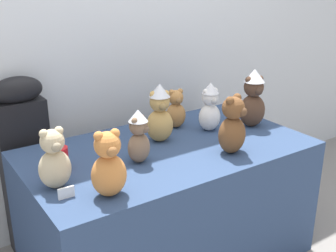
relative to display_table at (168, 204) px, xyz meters
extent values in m
cube|color=silver|center=(0.00, 0.68, 0.95)|extent=(7.00, 0.08, 2.60)
cube|color=navy|center=(0.00, 0.00, 0.00)|extent=(1.53, 0.86, 0.71)
cube|color=black|center=(-0.61, 0.56, 0.11)|extent=(0.28, 0.12, 0.93)
ellipsoid|color=black|center=(-0.61, 0.56, 0.64)|extent=(0.28, 0.12, 0.15)
ellipsoid|color=#4C3323|center=(0.60, -0.01, 0.45)|extent=(0.18, 0.16, 0.20)
sphere|color=#4C3323|center=(0.60, -0.01, 0.60)|extent=(0.12, 0.12, 0.12)
sphere|color=#4C3323|center=(0.57, 0.00, 0.64)|extent=(0.04, 0.04, 0.04)
sphere|color=#4C3323|center=(0.64, -0.02, 0.64)|extent=(0.04, 0.04, 0.04)
sphere|color=#412E23|center=(0.59, -0.06, 0.59)|extent=(0.05, 0.05, 0.05)
cone|color=silver|center=(0.60, -0.01, 0.67)|extent=(0.12, 0.12, 0.08)
ellipsoid|color=#D17F3D|center=(-0.49, -0.29, 0.45)|extent=(0.16, 0.14, 0.19)
sphere|color=#D17F3D|center=(-0.49, -0.29, 0.58)|extent=(0.11, 0.11, 0.11)
sphere|color=#D17F3D|center=(-0.53, -0.29, 0.63)|extent=(0.04, 0.04, 0.04)
sphere|color=#D17F3D|center=(-0.46, -0.30, 0.63)|extent=(0.04, 0.04, 0.04)
sphere|color=#A06536|center=(-0.50, -0.34, 0.57)|extent=(0.05, 0.05, 0.05)
ellipsoid|color=#B27A42|center=(0.21, 0.23, 0.43)|extent=(0.14, 0.13, 0.15)
sphere|color=#B27A42|center=(0.21, 0.23, 0.54)|extent=(0.09, 0.09, 0.09)
sphere|color=#B27A42|center=(0.18, 0.23, 0.58)|extent=(0.03, 0.03, 0.03)
sphere|color=#B27A42|center=(0.24, 0.22, 0.58)|extent=(0.03, 0.03, 0.03)
sphere|color=olive|center=(0.20, 0.19, 0.53)|extent=(0.04, 0.04, 0.04)
ellipsoid|color=brown|center=(0.23, -0.24, 0.45)|extent=(0.20, 0.18, 0.20)
sphere|color=brown|center=(0.23, -0.24, 0.60)|extent=(0.12, 0.12, 0.12)
sphere|color=brown|center=(0.20, -0.25, 0.64)|extent=(0.04, 0.04, 0.04)
sphere|color=brown|center=(0.27, -0.23, 0.64)|extent=(0.04, 0.04, 0.04)
sphere|color=brown|center=(0.25, -0.29, 0.59)|extent=(0.05, 0.05, 0.05)
ellipsoid|color=#7F6047|center=(-0.22, -0.07, 0.43)|extent=(0.16, 0.15, 0.15)
sphere|color=#7F6047|center=(-0.22, -0.07, 0.54)|extent=(0.09, 0.09, 0.09)
sphere|color=#7F6047|center=(-0.25, -0.09, 0.58)|extent=(0.03, 0.03, 0.03)
sphere|color=#7F6047|center=(-0.20, -0.06, 0.58)|extent=(0.03, 0.03, 0.03)
sphere|color=brown|center=(-0.20, -0.11, 0.53)|extent=(0.04, 0.04, 0.04)
cone|color=silver|center=(-0.22, -0.07, 0.60)|extent=(0.10, 0.10, 0.06)
ellipsoid|color=white|center=(0.34, 0.08, 0.44)|extent=(0.15, 0.13, 0.16)
sphere|color=white|center=(0.34, 0.08, 0.55)|extent=(0.10, 0.10, 0.10)
sphere|color=white|center=(0.31, 0.08, 0.59)|extent=(0.04, 0.04, 0.04)
sphere|color=white|center=(0.37, 0.07, 0.59)|extent=(0.04, 0.04, 0.04)
sphere|color=#B4B3AF|center=(0.34, 0.04, 0.55)|extent=(0.04, 0.04, 0.04)
cone|color=silver|center=(0.34, 0.08, 0.61)|extent=(0.10, 0.10, 0.06)
ellipsoid|color=tan|center=(0.01, 0.10, 0.45)|extent=(0.18, 0.17, 0.18)
sphere|color=tan|center=(0.01, 0.10, 0.58)|extent=(0.11, 0.11, 0.11)
sphere|color=tan|center=(-0.02, 0.11, 0.62)|extent=(0.04, 0.04, 0.04)
sphere|color=tan|center=(0.04, 0.09, 0.62)|extent=(0.04, 0.04, 0.04)
sphere|color=olive|center=(0.00, 0.05, 0.57)|extent=(0.05, 0.05, 0.05)
cone|color=silver|center=(0.01, 0.10, 0.65)|extent=(0.11, 0.11, 0.07)
ellipsoid|color=#CCB78E|center=(-0.65, -0.10, 0.44)|extent=(0.14, 0.12, 0.17)
sphere|color=#CCB78E|center=(-0.65, -0.10, 0.57)|extent=(0.10, 0.10, 0.10)
sphere|color=#CCB78E|center=(-0.69, -0.10, 0.61)|extent=(0.04, 0.04, 0.04)
sphere|color=#CCB78E|center=(-0.62, -0.10, 0.61)|extent=(0.04, 0.04, 0.04)
sphere|color=#9D8E71|center=(-0.65, -0.14, 0.56)|extent=(0.04, 0.04, 0.04)
cylinder|color=red|center=(-0.57, 0.07, 0.41)|extent=(0.08, 0.08, 0.11)
cube|color=white|center=(-0.65, -0.22, 0.38)|extent=(0.07, 0.01, 0.05)
camera|label=1|loc=(-1.17, -1.74, 1.25)|focal=45.41mm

